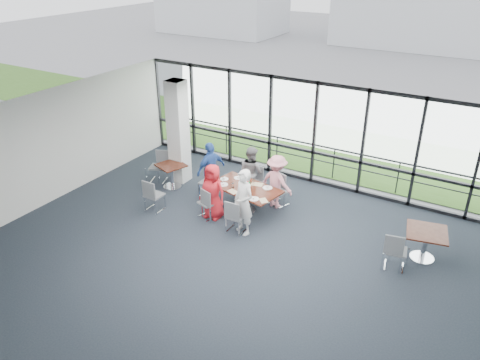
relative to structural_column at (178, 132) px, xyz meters
The scene contains 41 objects.
floor 4.96m from the structural_column, 39.81° to the right, with size 12.00×10.00×0.02m, color #1E242D.
ceiling 4.95m from the structural_column, 39.81° to the right, with size 12.00×10.00×0.04m, color white.
wall_left 3.84m from the structural_column, 128.66° to the right, with size 0.10×10.00×3.20m, color silver.
wall_front 8.77m from the structural_column, 65.77° to the right, with size 12.00×0.10×3.20m, color silver.
curtain_wall_back 4.12m from the structural_column, 29.05° to the left, with size 12.00×0.10×3.20m, color white.
structural_column is the anchor object (origin of this frame).
apron 8.04m from the structural_column, 62.78° to the left, with size 80.00×70.00×0.02m, color gray.
grass_strip 6.36m from the structural_column, 54.25° to the left, with size 80.00×5.00×0.01m, color #35591A.
hangar_aux 28.85m from the structural_column, 119.94° to the left, with size 10.00×6.00×4.00m, color silver.
guard_rail 4.57m from the structural_column, 35.84° to the left, with size 0.06×0.06×12.00m, color #2D2D33.
main_table 3.00m from the structural_column, 13.73° to the right, with size 2.07×1.38×0.75m.
side_table_left 1.13m from the structural_column, 82.26° to the right, with size 0.96×0.96×0.75m.
side_table_right 7.55m from the structural_column, ahead, with size 1.07×1.07×0.75m.
diner_near_left 2.69m from the structural_column, 32.79° to the right, with size 0.76×0.50×1.56m, color red.
diner_near_right 3.71m from the structural_column, 26.63° to the right, with size 0.64×0.47×1.76m, color white.
diner_far_left 2.58m from the structural_column, ahead, with size 0.76×0.47×1.57m, color slate.
diner_far_right 3.46m from the structural_column, ahead, with size 1.01×0.52×1.56m, color pink.
diner_end 1.64m from the structural_column, 14.24° to the right, with size 0.98×0.54×1.67m, color #2A52A3.
chair_main_nl 2.77m from the structural_column, 35.82° to the right, with size 0.43×0.43×0.89m, color slate, non-canonical shape.
chair_main_nr 3.69m from the structural_column, 28.91° to the right, with size 0.44×0.44×0.91m, color slate, non-canonical shape.
chair_main_fl 2.79m from the structural_column, ahead, with size 0.42×0.42×0.87m, color slate, non-canonical shape.
chair_main_fr 3.60m from the structural_column, ahead, with size 0.42×0.42×0.87m, color slate, non-canonical shape.
chair_main_end 1.81m from the structural_column, 17.88° to the right, with size 0.42×0.42×0.85m, color slate, non-canonical shape.
chair_spare_la 2.28m from the structural_column, 74.22° to the right, with size 0.46×0.46×0.93m, color slate, non-canonical shape.
chair_spare_lb 1.32m from the structural_column, 141.43° to the right, with size 0.47×0.47×0.97m, color slate, non-canonical shape.
chair_spare_r 7.18m from the structural_column, ahead, with size 0.45×0.45×0.93m, color slate, non-canonical shape.
plate_nl 2.47m from the structural_column, 21.85° to the right, with size 0.26×0.26×0.01m, color white.
plate_nr 3.57m from the structural_column, 19.29° to the right, with size 0.27×0.27×0.01m, color white.
plate_fl 2.46m from the structural_column, ahead, with size 0.25×0.25×0.01m, color white.
plate_fr 3.42m from the structural_column, ahead, with size 0.27×0.27×0.01m, color white.
plate_end 2.23m from the structural_column, 15.66° to the right, with size 0.24×0.24×0.01m, color white.
tumbler_a 2.73m from the structural_column, 19.34° to the right, with size 0.07×0.07×0.13m, color white.
tumbler_b 3.27m from the structural_column, 17.61° to the right, with size 0.07×0.07×0.13m, color white.
tumbler_c 2.99m from the structural_column, ahead, with size 0.07×0.07×0.13m, color white.
tumbler_d 2.34m from the structural_column, 19.94° to the right, with size 0.07×0.07×0.14m, color white.
menu_a 2.93m from the structural_column, 22.41° to the right, with size 0.29×0.20×0.00m, color beige.
menu_b 3.79m from the structural_column, 17.13° to the right, with size 0.27×0.19×0.00m, color beige.
menu_c 3.08m from the structural_column, ahead, with size 0.33×0.23×0.00m, color beige.
condiment_caddy 3.03m from the structural_column, 13.38° to the right, with size 0.10×0.07×0.04m, color black.
ketchup_bottle 2.97m from the structural_column, 13.27° to the right, with size 0.06×0.06×0.18m, color #B00011.
green_bottle 3.05m from the structural_column, 13.41° to the right, with size 0.05×0.05×0.20m, color #177836.
Camera 1 is at (4.81, -7.51, 6.63)m, focal length 35.00 mm.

